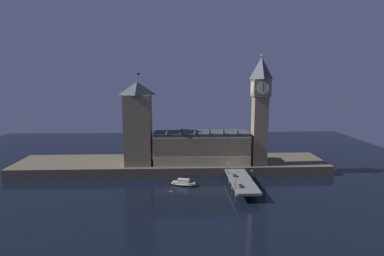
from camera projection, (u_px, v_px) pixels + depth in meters
ground_plane at (171, 187)px, 194.68m from camera, size 400.00×400.00×0.00m
embankment at (172, 165)px, 232.67m from camera, size 220.00×42.00×6.66m
parliament_hall at (201, 147)px, 224.52m from camera, size 65.32×23.65×26.62m
clock_tower at (260, 107)px, 215.99m from camera, size 11.87×11.98×74.50m
victoria_tower at (138, 123)px, 218.35m from camera, size 18.09×18.09×62.71m
bridge at (241, 183)px, 190.81m from camera, size 13.17×46.00×5.83m
car_northbound_lead at (235, 175)px, 197.08m from camera, size 2.10×4.44×1.36m
car_northbound_trail at (241, 186)px, 178.21m from camera, size 2.02×4.31×1.39m
pedestrian_near_rail at (235, 184)px, 180.37m from camera, size 0.38×0.38×1.57m
pedestrian_mid_walk at (252, 180)px, 187.63m from camera, size 0.38×0.38×1.77m
pedestrian_far_rail at (229, 172)px, 202.16m from camera, size 0.38×0.38×1.85m
street_lamp_near at (236, 182)px, 175.16m from camera, size 1.34×0.60×6.24m
street_lamp_mid at (252, 174)px, 190.22m from camera, size 1.34×0.60×5.99m
street_lamp_far at (227, 167)px, 204.21m from camera, size 1.34×0.60×6.45m
boat_upstream at (184, 183)px, 197.77m from camera, size 16.96×9.35×4.23m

